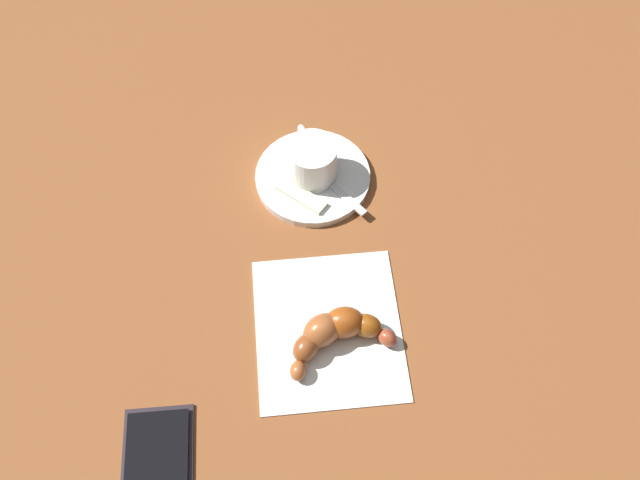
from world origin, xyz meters
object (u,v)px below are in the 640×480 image
at_px(saucer, 313,177).
at_px(croissant, 335,331).
at_px(cell_phone, 156,479).
at_px(sugar_packet, 300,196).
at_px(teaspoon, 317,171).
at_px(napkin, 328,328).
at_px(espresso_cup, 312,160).

distance_m(saucer, croissant, 0.22).
bearing_deg(cell_phone, croissant, -65.66).
distance_m(sugar_packet, cell_phone, 0.36).
height_order(teaspoon, napkin, teaspoon).
height_order(espresso_cup, croissant, espresso_cup).
xyz_separation_m(teaspoon, napkin, (-0.20, 0.04, -0.01)).
bearing_deg(teaspoon, saucer, 107.75).
bearing_deg(sugar_packet, teaspoon, 97.47).
relative_size(teaspoon, croissant, 0.94).
distance_m(teaspoon, sugar_packet, 0.04).
relative_size(teaspoon, cell_phone, 0.77).
bearing_deg(sugar_packet, saucer, 101.92).
bearing_deg(teaspoon, sugar_packet, 135.55).
distance_m(saucer, sugar_packet, 0.04).
distance_m(saucer, teaspoon, 0.01).
relative_size(espresso_cup, sugar_packet, 1.27).
relative_size(espresso_cup, teaspoon, 0.71).
height_order(sugar_packet, croissant, croissant).
relative_size(sugar_packet, napkin, 0.37).
bearing_deg(teaspoon, croissant, 169.29).
bearing_deg(sugar_packet, croissant, -41.38).
height_order(saucer, teaspoon, teaspoon).
height_order(espresso_cup, cell_phone, espresso_cup).
xyz_separation_m(teaspoon, cell_phone, (-0.31, 0.25, -0.01)).
relative_size(espresso_cup, napkin, 0.46).
distance_m(napkin, cell_phone, 0.24).
height_order(saucer, napkin, saucer).
bearing_deg(espresso_cup, napkin, 169.42).
bearing_deg(napkin, cell_phone, 117.60).
bearing_deg(croissant, sugar_packet, -3.30).
height_order(teaspoon, cell_phone, teaspoon).
bearing_deg(sugar_packet, cell_phone, -76.40).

